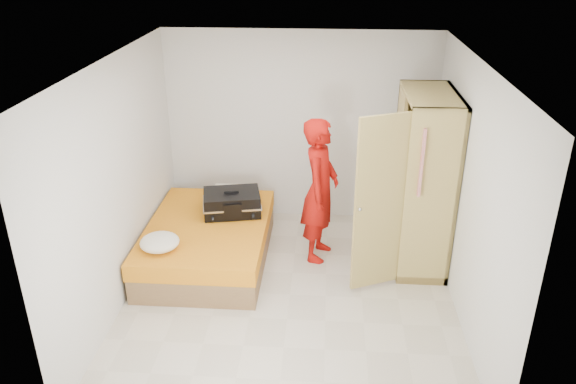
# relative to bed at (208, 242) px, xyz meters

# --- Properties ---
(room) EXTENTS (4.00, 4.02, 2.60)m
(room) POSITION_rel_bed_xyz_m (1.05, -0.68, 1.05)
(room) COLOR beige
(room) RESTS_ON ground
(bed) EXTENTS (1.42, 2.02, 0.50)m
(bed) POSITION_rel_bed_xyz_m (0.00, 0.00, 0.00)
(bed) COLOR brown
(bed) RESTS_ON ground
(wardrobe) EXTENTS (1.12, 1.42, 2.10)m
(wardrobe) POSITION_rel_bed_xyz_m (2.50, 0.17, 0.75)
(wardrobe) COLOR tan
(wardrobe) RESTS_ON ground
(person) EXTENTS (0.55, 0.72, 1.78)m
(person) POSITION_rel_bed_xyz_m (1.35, 0.21, 0.64)
(person) COLOR #B60C0B
(person) RESTS_ON ground
(suitcase) EXTENTS (0.80, 0.65, 0.30)m
(suitcase) POSITION_rel_bed_xyz_m (0.25, 0.32, 0.38)
(suitcase) COLOR black
(suitcase) RESTS_ON bed
(round_cushion) EXTENTS (0.43, 0.43, 0.17)m
(round_cushion) POSITION_rel_bed_xyz_m (-0.40, -0.62, 0.33)
(round_cushion) COLOR white
(round_cushion) RESTS_ON bed
(pillow) EXTENTS (0.55, 0.30, 0.10)m
(pillow) POSITION_rel_bed_xyz_m (0.20, 0.85, 0.30)
(pillow) COLOR white
(pillow) RESTS_ON bed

